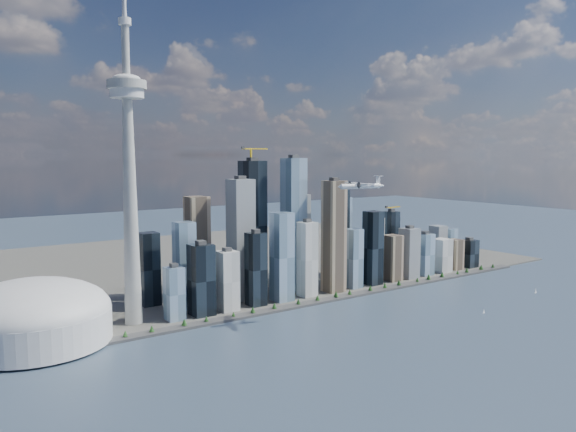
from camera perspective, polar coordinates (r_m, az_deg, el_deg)
ground at (r=805.79m, az=14.09°, el=-12.38°), size 4000.00×4000.00×0.00m
seawall at (r=979.01m, az=2.83°, el=-8.73°), size 1100.00×22.00×4.00m
land at (r=1353.53m, az=-9.00°, el=-4.63°), size 1400.00×900.00×3.00m
shoreline_trees at (r=977.29m, az=2.83°, el=-8.35°), size 960.53×7.20×8.80m
skyscraper_cluster at (r=1064.93m, az=2.51°, el=-3.05°), size 736.00×142.00×266.83m
needle_tower at (r=853.63m, az=-15.84°, el=4.73°), size 56.00×56.00×550.50m
dome_stadium at (r=836.14m, az=-24.40°, el=-9.25°), size 200.00×200.00×86.00m
airplane at (r=835.27m, az=7.42°, el=3.09°), size 77.62×69.08×19.05m
sailboat_west at (r=971.04m, az=19.26°, el=-9.17°), size 5.84×1.99×8.08m
sailboat_east at (r=1143.59m, az=23.86°, el=-7.01°), size 7.51×2.81×10.37m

